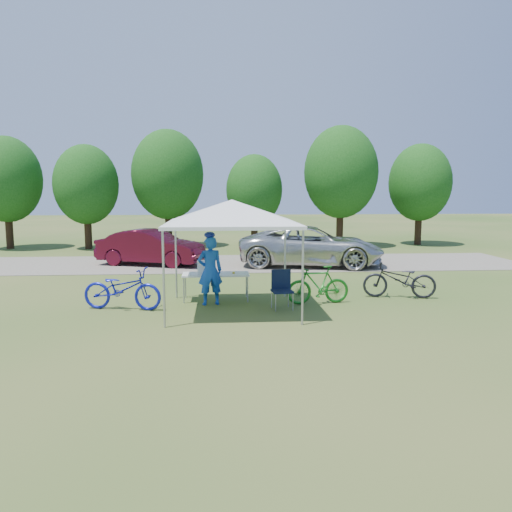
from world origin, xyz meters
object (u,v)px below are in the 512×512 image
at_px(minivan, 311,246).
at_px(folding_chair, 282,286).
at_px(bike_blue, 122,289).
at_px(cyclist, 210,271).
at_px(bike_green, 318,285).
at_px(sedan, 151,247).
at_px(folding_table, 216,275).
at_px(bike_dark, 400,279).
at_px(cooler, 206,267).

bearing_deg(minivan, folding_chair, 174.17).
bearing_deg(minivan, bike_blue, 149.13).
relative_size(cyclist, bike_green, 1.07).
bearing_deg(sedan, folding_table, -140.13).
height_order(cyclist, bike_dark, cyclist).
relative_size(bike_blue, bike_green, 1.19).
height_order(folding_chair, bike_blue, bike_blue).
relative_size(folding_table, bike_green, 1.06).
distance_m(bike_blue, bike_dark, 7.40).
relative_size(bike_dark, sedan, 0.46).
xyz_separation_m(bike_green, bike_dark, (2.38, 0.55, 0.02)).
distance_m(folding_chair, cyclist, 1.90).
distance_m(folding_table, sedan, 7.10).
distance_m(folding_chair, bike_green, 1.11).
bearing_deg(cooler, folding_chair, -28.91).
distance_m(folding_chair, minivan, 7.29).
distance_m(bike_blue, minivan, 9.10).
xyz_separation_m(cyclist, bike_blue, (-2.17, -0.38, -0.37)).
relative_size(folding_table, folding_chair, 1.83).
distance_m(folding_table, folding_chair, 1.96).
distance_m(bike_dark, minivan, 6.17).
xyz_separation_m(cyclist, bike_green, (2.81, -0.09, -0.39)).
bearing_deg(cooler, bike_blue, -156.37).
relative_size(folding_table, sedan, 0.42).
bearing_deg(sedan, folding_chair, -132.58).
distance_m(cooler, minivan, 7.13).
xyz_separation_m(cooler, sedan, (-2.36, 6.60, -0.19)).
bearing_deg(sedan, bike_green, -125.51).
height_order(cooler, cyclist, cyclist).
bearing_deg(bike_blue, cyclist, -67.95).
height_order(folding_table, folding_chair, folding_chair).
bearing_deg(bike_dark, minivan, -155.07).
height_order(bike_green, bike_dark, bike_dark).
height_order(cooler, minivan, minivan).
height_order(folding_table, bike_blue, bike_blue).
height_order(folding_table, cooler, cooler).
relative_size(cyclist, bike_dark, 0.91).
xyz_separation_m(bike_dark, minivan, (-1.37, 6.01, 0.28)).
distance_m(folding_table, bike_green, 2.74).
relative_size(cooler, cyclist, 0.27).
relative_size(cyclist, minivan, 0.32).
bearing_deg(bike_green, bike_dark, 95.97).
height_order(cyclist, bike_blue, cyclist).
distance_m(bike_green, minivan, 6.65).
bearing_deg(bike_blue, bike_dark, -71.41).
bearing_deg(bike_green, bike_blue, -93.80).
bearing_deg(bike_dark, cyclist, -72.85).
bearing_deg(folding_table, bike_blue, -158.69).
bearing_deg(cooler, bike_green, -11.81).
relative_size(folding_chair, bike_blue, 0.49).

